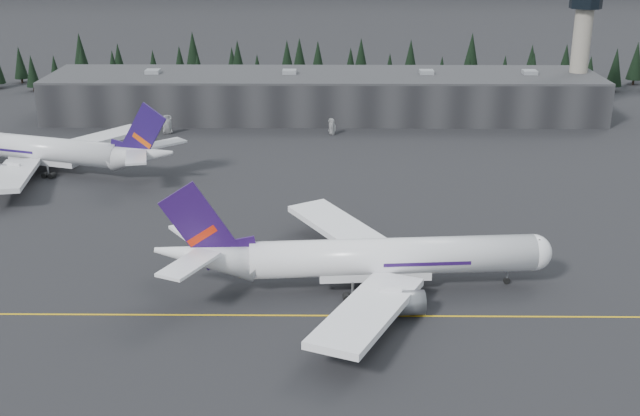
{
  "coord_description": "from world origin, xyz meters",
  "views": [
    {
      "loc": [
        1.31,
        -108.08,
        55.55
      ],
      "look_at": [
        0.0,
        20.0,
        9.0
      ],
      "focal_mm": 45.0,
      "sensor_mm": 36.0,
      "label": 1
    }
  ],
  "objects_px": {
    "control_tower": "(582,35)",
    "gse_vehicle_a": "(168,131)",
    "terminal": "(324,95)",
    "jet_parked": "(53,151)",
    "jet_main": "(358,258)",
    "gse_vehicle_b": "(333,132)"
  },
  "relations": [
    {
      "from": "jet_parked",
      "to": "gse_vehicle_b",
      "type": "xyz_separation_m",
      "value": [
        64.38,
        34.65,
        -4.34
      ]
    },
    {
      "from": "jet_main",
      "to": "gse_vehicle_a",
      "type": "relative_size",
      "value": 11.93
    },
    {
      "from": "control_tower",
      "to": "gse_vehicle_a",
      "type": "bearing_deg",
      "value": -168.29
    },
    {
      "from": "jet_main",
      "to": "gse_vehicle_a",
      "type": "xyz_separation_m",
      "value": [
        -48.52,
        96.33,
        -4.49
      ]
    },
    {
      "from": "jet_parked",
      "to": "gse_vehicle_a",
      "type": "distance_m",
      "value": 40.32
    },
    {
      "from": "control_tower",
      "to": "jet_main",
      "type": "relative_size",
      "value": 0.6
    },
    {
      "from": "jet_main",
      "to": "gse_vehicle_b",
      "type": "relative_size",
      "value": 13.87
    },
    {
      "from": "jet_parked",
      "to": "gse_vehicle_b",
      "type": "relative_size",
      "value": 13.22
    },
    {
      "from": "jet_main",
      "to": "jet_parked",
      "type": "xyz_separation_m",
      "value": [
        -67.96,
        61.28,
        -0.11
      ]
    },
    {
      "from": "control_tower",
      "to": "jet_main",
      "type": "bearing_deg",
      "value": -119.72
    },
    {
      "from": "terminal",
      "to": "control_tower",
      "type": "height_order",
      "value": "control_tower"
    },
    {
      "from": "terminal",
      "to": "gse_vehicle_a",
      "type": "height_order",
      "value": "terminal"
    },
    {
      "from": "jet_main",
      "to": "jet_parked",
      "type": "height_order",
      "value": "jet_main"
    },
    {
      "from": "jet_parked",
      "to": "gse_vehicle_a",
      "type": "relative_size",
      "value": 11.37
    },
    {
      "from": "terminal",
      "to": "jet_parked",
      "type": "bearing_deg",
      "value": -137.64
    },
    {
      "from": "terminal",
      "to": "jet_parked",
      "type": "relative_size",
      "value": 2.66
    },
    {
      "from": "control_tower",
      "to": "gse_vehicle_b",
      "type": "bearing_deg",
      "value": -161.16
    },
    {
      "from": "control_tower",
      "to": "jet_parked",
      "type": "bearing_deg",
      "value": -156.54
    },
    {
      "from": "gse_vehicle_b",
      "to": "gse_vehicle_a",
      "type": "bearing_deg",
      "value": -127.1
    },
    {
      "from": "gse_vehicle_a",
      "to": "terminal",
      "type": "bearing_deg",
      "value": 14.36
    },
    {
      "from": "control_tower",
      "to": "jet_parked",
      "type": "relative_size",
      "value": 0.63
    },
    {
      "from": "terminal",
      "to": "jet_parked",
      "type": "distance_m",
      "value": 83.68
    }
  ]
}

